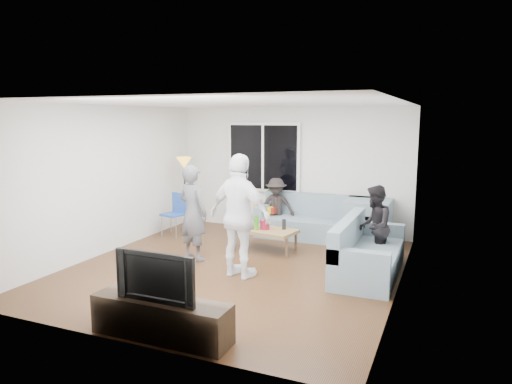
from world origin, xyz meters
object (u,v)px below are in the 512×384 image
at_px(player_left, 193,213).
at_px(spectator_back, 276,206).
at_px(floor_lamp, 185,195).
at_px(player_right, 240,216).
at_px(side_chair, 173,215).
at_px(sofa_back_section, 315,218).
at_px(spectator_right, 374,226).
at_px(sofa_right_section, 369,247).
at_px(tv_console, 161,319).
at_px(television, 160,275).
at_px(coffee_table, 265,240).

height_order(player_left, spectator_back, player_left).
bearing_deg(floor_lamp, player_right, -43.85).
bearing_deg(side_chair, sofa_back_section, 33.30).
bearing_deg(side_chair, floor_lamp, 105.06).
height_order(sofa_back_section, side_chair, side_chair).
distance_m(spectator_right, spectator_back, 2.59).
bearing_deg(sofa_right_section, spectator_right, 0.00).
bearing_deg(spectator_back, floor_lamp, 177.05).
xyz_separation_m(tv_console, television, (0.00, 0.00, 0.50)).
distance_m(player_left, tv_console, 2.92).
xyz_separation_m(floor_lamp, player_left, (1.20, -1.71, 0.03)).
bearing_deg(tv_console, floor_lamp, 118.23).
distance_m(floor_lamp, spectator_back, 1.95).
bearing_deg(tv_console, spectator_right, 63.07).
xyz_separation_m(player_left, tv_console, (1.13, -2.63, -0.59)).
distance_m(coffee_table, spectator_back, 1.29).
xyz_separation_m(spectator_right, tv_console, (-1.74, -3.42, -0.44)).
xyz_separation_m(player_left, spectator_right, (2.87, 0.79, -0.14)).
relative_size(sofa_back_section, floor_lamp, 1.47).
bearing_deg(player_left, player_right, 172.12).
bearing_deg(player_left, spectator_right, -148.44).
height_order(coffee_table, player_right, player_right).
distance_m(sofa_back_section, spectator_right, 1.93).
bearing_deg(spectator_right, spectator_back, -125.12).
relative_size(player_left, spectator_right, 1.22).
height_order(sofa_right_section, television, television).
xyz_separation_m(sofa_back_section, sofa_right_section, (1.36, -1.76, 0.00)).
relative_size(tv_console, television, 1.67).
distance_m(player_right, television, 2.15).
bearing_deg(television, coffee_table, 93.37).
distance_m(coffee_table, player_right, 1.64).
xyz_separation_m(floor_lamp, spectator_back, (1.88, 0.46, -0.20)).
distance_m(player_right, spectator_right, 2.21).
height_order(sofa_right_section, player_left, player_left).
bearing_deg(coffee_table, sofa_back_section, 63.21).
relative_size(spectator_right, spectator_back, 1.14).
bearing_deg(floor_lamp, spectator_right, -12.79).
xyz_separation_m(spectator_back, television, (0.45, -4.80, 0.13)).
relative_size(sofa_right_section, player_left, 1.24).
relative_size(coffee_table, television, 1.15).
height_order(floor_lamp, spectator_back, floor_lamp).
bearing_deg(spectator_back, spectator_right, -48.79).
xyz_separation_m(coffee_table, tv_console, (0.21, -3.60, 0.02)).
relative_size(floor_lamp, spectator_back, 1.33).
distance_m(sofa_back_section, television, 4.79).
xyz_separation_m(coffee_table, spectator_back, (-0.24, 1.20, 0.38)).
xyz_separation_m(floor_lamp, player_right, (2.29, -2.20, 0.15)).
distance_m(sofa_back_section, player_right, 2.71).
distance_m(sofa_back_section, tv_console, 4.79).
distance_m(coffee_table, side_chair, 2.15).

